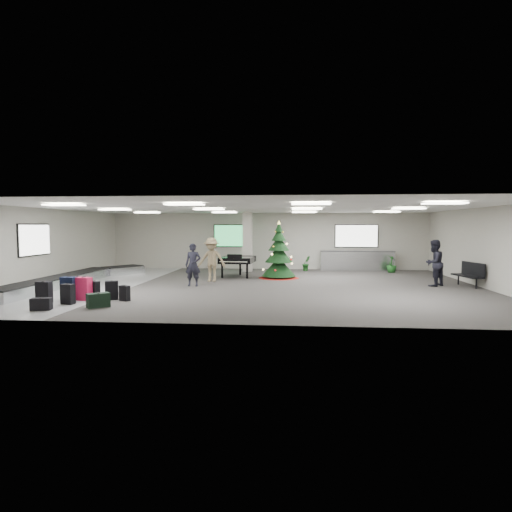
# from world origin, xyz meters

# --- Properties ---
(ground) EXTENTS (18.00, 18.00, 0.00)m
(ground) POSITION_xyz_m (0.00, 0.00, 0.00)
(ground) COLOR #353230
(ground) RESTS_ON ground
(room_envelope) EXTENTS (18.02, 14.02, 3.21)m
(room_envelope) POSITION_xyz_m (-0.38, 0.67, 2.33)
(room_envelope) COLOR #9F9C92
(room_envelope) RESTS_ON ground
(baggage_carousel) EXTENTS (2.28, 9.71, 0.43)m
(baggage_carousel) POSITION_xyz_m (-7.84, -0.08, 0.21)
(baggage_carousel) COLOR silver
(baggage_carousel) RESTS_ON ground
(service_counter) EXTENTS (4.05, 0.65, 1.08)m
(service_counter) POSITION_xyz_m (5.00, 6.65, 0.55)
(service_counter) COLOR silver
(service_counter) RESTS_ON ground
(suitcase_0) EXTENTS (0.45, 0.32, 0.65)m
(suitcase_0) POSITION_xyz_m (-5.59, -4.68, 0.32)
(suitcase_0) COLOR black
(suitcase_0) RESTS_ON ground
(suitcase_1) EXTENTS (0.45, 0.36, 0.63)m
(suitcase_1) POSITION_xyz_m (-5.18, -3.77, 0.31)
(suitcase_1) COLOR black
(suitcase_1) RESTS_ON ground
(pink_suitcase) EXTENTS (0.54, 0.39, 0.79)m
(pink_suitcase) POSITION_xyz_m (-5.42, -3.97, 0.38)
(pink_suitcase) COLOR #E91E52
(pink_suitcase) RESTS_ON ground
(suitcase_3) EXTENTS (0.48, 0.37, 0.65)m
(suitcase_3) POSITION_xyz_m (-4.57, -3.75, 0.31)
(suitcase_3) COLOR black
(suitcase_3) RESTS_ON ground
(navy_suitcase) EXTENTS (0.55, 0.39, 0.80)m
(navy_suitcase) POSITION_xyz_m (-5.92, -3.99, 0.39)
(navy_suitcase) COLOR black
(navy_suitcase) RESTS_ON ground
(suitcase_5) EXTENTS (0.47, 0.27, 0.71)m
(suitcase_5) POSITION_xyz_m (-6.44, -4.57, 0.35)
(suitcase_5) COLOR black
(suitcase_5) RESTS_ON ground
(green_duffel) EXTENTS (0.70, 0.66, 0.45)m
(green_duffel) POSITION_xyz_m (-4.41, -5.10, 0.22)
(green_duffel) COLOR black
(green_duffel) RESTS_ON ground
(suitcase_7) EXTENTS (0.40, 0.32, 0.53)m
(suitcase_7) POSITION_xyz_m (-4.05, -3.94, 0.25)
(suitcase_7) COLOR black
(suitcase_7) RESTS_ON ground
(suitcase_8) EXTENTS (0.44, 0.26, 0.66)m
(suitcase_8) POSITION_xyz_m (-6.27, -2.82, 0.32)
(suitcase_8) COLOR black
(suitcase_8) RESTS_ON ground
(black_duffel) EXTENTS (0.60, 0.42, 0.38)m
(black_duffel) POSITION_xyz_m (-5.86, -5.68, 0.18)
(black_duffel) COLOR black
(black_duffel) RESTS_ON ground
(christmas_tree) EXTENTS (1.91, 1.91, 2.72)m
(christmas_tree) POSITION_xyz_m (0.79, 2.70, 0.93)
(christmas_tree) COLOR maroon
(christmas_tree) RESTS_ON ground
(grand_piano) EXTENTS (1.67, 2.07, 1.13)m
(grand_piano) POSITION_xyz_m (-1.24, 3.09, 0.81)
(grand_piano) COLOR black
(grand_piano) RESTS_ON ground
(bench) EXTENTS (0.80, 1.63, 0.99)m
(bench) POSITION_xyz_m (8.61, 0.46, 0.56)
(bench) COLOR black
(bench) RESTS_ON ground
(traveler_a) EXTENTS (0.64, 0.43, 1.75)m
(traveler_a) POSITION_xyz_m (-2.61, -0.33, 0.88)
(traveler_a) COLOR black
(traveler_a) RESTS_ON ground
(traveler_b) EXTENTS (1.31, 0.82, 1.94)m
(traveler_b) POSITION_xyz_m (-2.14, 1.21, 0.97)
(traveler_b) COLOR #7F6D4E
(traveler_b) RESTS_ON ground
(traveler_bench) EXTENTS (1.17, 1.14, 1.90)m
(traveler_bench) POSITION_xyz_m (7.18, 0.49, 0.95)
(traveler_bench) COLOR black
(traveler_bench) RESTS_ON ground
(potted_plant_left) EXTENTS (0.58, 0.56, 0.83)m
(potted_plant_left) POSITION_xyz_m (2.19, 6.10, 0.42)
(potted_plant_left) COLOR #143812
(potted_plant_left) RESTS_ON ground
(potted_plant_right) EXTENTS (0.57, 0.57, 0.92)m
(potted_plant_right) POSITION_xyz_m (6.66, 5.59, 0.46)
(potted_plant_right) COLOR #143812
(potted_plant_right) RESTS_ON ground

